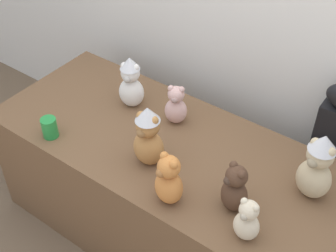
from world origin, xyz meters
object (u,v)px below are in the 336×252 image
object	(u,v)px
instrument_case	(333,167)
party_cup_green	(50,128)
display_table	(168,191)
teddy_bear_cocoa	(235,189)
teddy_bear_ginger	(169,181)
teddy_bear_snow	(131,83)
teddy_bear_blush	(176,106)
teddy_bear_cream	(247,221)
teddy_bear_sand	(317,167)
teddy_bear_caramel	(148,137)

from	to	relation	value
instrument_case	party_cup_green	world-z (taller)	instrument_case
display_table	party_cup_green	bearing A→B (deg)	-149.86
teddy_bear_cocoa	instrument_case	bearing A→B (deg)	98.82
display_table	teddy_bear_ginger	bearing A→B (deg)	-53.45
teddy_bear_snow	teddy_bear_blush	distance (m)	0.28
display_table	teddy_bear_cocoa	size ratio (longest dim) A/B	7.56
display_table	teddy_bear_cocoa	bearing A→B (deg)	-19.05
teddy_bear_cream	display_table	bearing A→B (deg)	158.17
teddy_bear_cocoa	teddy_bear_cream	bearing A→B (deg)	-13.80
teddy_bear_sand	teddy_bear_snow	bearing A→B (deg)	-168.85
teddy_bear_ginger	teddy_bear_sand	bearing A→B (deg)	55.84
teddy_bear_snow	party_cup_green	world-z (taller)	teddy_bear_snow
teddy_bear_sand	party_cup_green	bearing A→B (deg)	-148.57
instrument_case	teddy_bear_caramel	size ratio (longest dim) A/B	3.19
teddy_bear_cocoa	teddy_bear_ginger	world-z (taller)	teddy_bear_ginger
teddy_bear_cocoa	teddy_bear_sand	world-z (taller)	teddy_bear_sand
display_table	instrument_case	size ratio (longest dim) A/B	1.79
teddy_bear_cocoa	teddy_bear_ginger	xyz separation A→B (m)	(-0.25, -0.13, 0.01)
teddy_bear_blush	teddy_bear_sand	size ratio (longest dim) A/B	0.66
display_table	teddy_bear_sand	size ratio (longest dim) A/B	5.45
display_table	teddy_bear_caramel	world-z (taller)	teddy_bear_caramel
teddy_bear_snow	teddy_bear_sand	size ratio (longest dim) A/B	0.88
teddy_bear_cream	party_cup_green	bearing A→B (deg)	-175.41
teddy_bear_snow	teddy_bear_cream	size ratio (longest dim) A/B	1.42
teddy_bear_blush	teddy_bear_sand	bearing A→B (deg)	-28.79
teddy_bear_blush	teddy_bear_caramel	size ratio (longest dim) A/B	0.69
instrument_case	display_table	bearing A→B (deg)	-144.02
teddy_bear_snow	teddy_bear_ginger	bearing A→B (deg)	-56.31
instrument_case	teddy_bear_snow	xyz separation A→B (m)	(-1.05, -0.39, 0.34)
teddy_bear_caramel	party_cup_green	xyz separation A→B (m)	(-0.52, -0.15, -0.11)
instrument_case	teddy_bear_blush	distance (m)	0.91
teddy_bear_snow	teddy_bear_cocoa	xyz separation A→B (m)	(0.82, -0.30, -0.03)
teddy_bear_snow	teddy_bear_caramel	world-z (taller)	teddy_bear_caramel
teddy_bear_cocoa	party_cup_green	world-z (taller)	teddy_bear_cocoa
teddy_bear_cream	party_cup_green	world-z (taller)	teddy_bear_cream
teddy_bear_sand	teddy_bear_ginger	world-z (taller)	teddy_bear_sand
teddy_bear_caramel	party_cup_green	world-z (taller)	teddy_bear_caramel
teddy_bear_blush	display_table	bearing A→B (deg)	-91.75
teddy_bear_blush	teddy_bear_cocoa	bearing A→B (deg)	-56.04
teddy_bear_blush	teddy_bear_caramel	xyz separation A→B (m)	(0.07, -0.32, 0.06)
teddy_bear_cream	teddy_bear_caramel	distance (m)	0.60
display_table	teddy_bear_blush	distance (m)	0.50
teddy_bear_caramel	teddy_bear_ginger	size ratio (longest dim) A/B	1.25
teddy_bear_blush	teddy_bear_ginger	world-z (taller)	teddy_bear_ginger
teddy_bear_sand	teddy_bear_caramel	xyz separation A→B (m)	(-0.71, -0.27, -0.01)
teddy_bear_ginger	party_cup_green	size ratio (longest dim) A/B	2.43
teddy_bear_blush	instrument_case	bearing A→B (deg)	0.69
display_table	teddy_bear_sand	bearing A→B (deg)	8.84
instrument_case	party_cup_green	xyz separation A→B (m)	(-1.23, -0.84, 0.24)
teddy_bear_snow	teddy_bear_ginger	world-z (taller)	teddy_bear_snow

